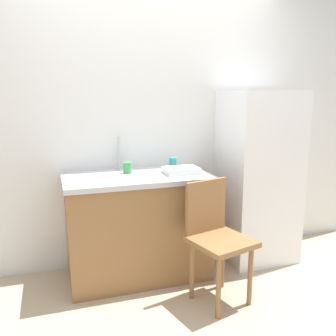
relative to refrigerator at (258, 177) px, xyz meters
name	(u,v)px	position (x,y,z in m)	size (l,w,h in m)	color
ground_plane	(183,313)	(-0.98, -0.67, -0.77)	(8.00, 8.00, 0.00)	tan
back_wall	(145,117)	(-0.98, 0.33, 0.54)	(4.80, 0.10, 2.63)	silver
cabinet_base	(138,228)	(-1.14, -0.02, -0.36)	(1.14, 0.60, 0.83)	olive
countertop	(137,177)	(-1.14, -0.02, 0.08)	(1.18, 0.64, 0.04)	#B7B7BC
faucet	(119,153)	(-1.24, 0.23, 0.24)	(0.02, 0.02, 0.29)	#B7B7BC
refrigerator	(258,177)	(0.00, 0.00, 0.00)	(0.62, 0.57, 1.54)	white
chair	(216,235)	(-0.68, -0.55, -0.27)	(0.49, 0.49, 0.89)	olive
dish_tray	(181,170)	(-0.78, -0.07, 0.12)	(0.28, 0.20, 0.05)	white
cup_teal	(173,163)	(-0.78, 0.13, 0.15)	(0.07, 0.07, 0.10)	teal
cup_green	(128,168)	(-1.20, 0.07, 0.14)	(0.07, 0.07, 0.09)	green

